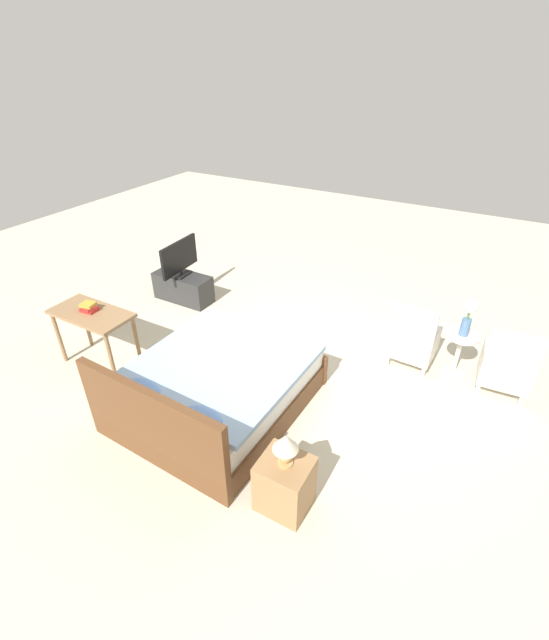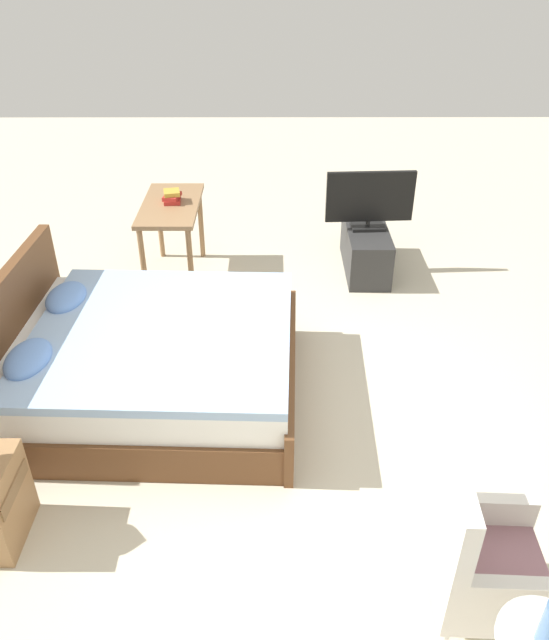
{
  "view_description": "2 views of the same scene",
  "coord_description": "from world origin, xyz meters",
  "views": [
    {
      "loc": [
        -2.12,
        3.82,
        3.45
      ],
      "look_at": [
        0.01,
        0.04,
        0.75
      ],
      "focal_mm": 24.0,
      "sensor_mm": 36.0,
      "label": 1
    },
    {
      "loc": [
        -3.36,
        0.08,
        2.96
      ],
      "look_at": [
        0.31,
        0.07,
        0.61
      ],
      "focal_mm": 35.0,
      "sensor_mm": 36.0,
      "label": 2
    }
  ],
  "objects": [
    {
      "name": "ground_plane",
      "position": [
        0.0,
        0.0,
        0.0
      ],
      "size": [
        16.0,
        16.0,
        0.0
      ],
      "primitive_type": "plane",
      "color": "beige"
    },
    {
      "name": "bed",
      "position": [
        0.24,
        0.98,
        0.3
      ],
      "size": [
        1.83,
        2.08,
        0.96
      ],
      "color": "brown",
      "rests_on": "ground_plane"
    },
    {
      "name": "armchair_by_window_left",
      "position": [
        -2.54,
        -0.91,
        0.37
      ],
      "size": [
        0.58,
        0.58,
        0.92
      ],
      "color": "white",
      "rests_on": "ground_plane"
    },
    {
      "name": "armchair_by_window_right",
      "position": [
        -1.46,
        -0.91,
        0.37
      ],
      "size": [
        0.57,
        0.57,
        0.92
      ],
      "color": "white",
      "rests_on": "ground_plane"
    },
    {
      "name": "side_table",
      "position": [
        -2.0,
        -0.99,
        0.37
      ],
      "size": [
        0.4,
        0.4,
        0.6
      ],
      "color": "beige",
      "rests_on": "ground_plane"
    },
    {
      "name": "flower_vase",
      "position": [
        -2.0,
        -0.99,
        0.89
      ],
      "size": [
        0.17,
        0.17,
        0.48
      ],
      "color": "#4C709E",
      "rests_on": "side_table"
    },
    {
      "name": "nightstand",
      "position": [
        -1.02,
        1.69,
        0.27
      ],
      "size": [
        0.44,
        0.41,
        0.54
      ],
      "color": "#997047",
      "rests_on": "ground_plane"
    },
    {
      "name": "table_lamp",
      "position": [
        -1.02,
        1.69,
        0.75
      ],
      "size": [
        0.22,
        0.22,
        0.33
      ],
      "color": "tan",
      "rests_on": "nightstand"
    },
    {
      "name": "tv_stand",
      "position": [
        2.22,
        -0.83,
        0.22
      ],
      "size": [
        0.96,
        0.4,
        0.45
      ],
      "color": "#2D2D2D",
      "rests_on": "ground_plane"
    },
    {
      "name": "tv_flatscreen",
      "position": [
        2.22,
        -0.83,
        0.74
      ],
      "size": [
        0.22,
        0.84,
        0.57
      ],
      "color": "black",
      "rests_on": "tv_stand"
    },
    {
      "name": "vanity_desk",
      "position": [
        2.04,
        1.03,
        0.66
      ],
      "size": [
        1.04,
        0.52,
        0.77
      ],
      "color": "#8E6B47",
      "rests_on": "ground_plane"
    },
    {
      "name": "book_stack",
      "position": [
        2.08,
        1.01,
        0.83
      ],
      "size": [
        0.21,
        0.17,
        0.11
      ],
      "color": "#AD2823",
      "rests_on": "vanity_desk"
    }
  ]
}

